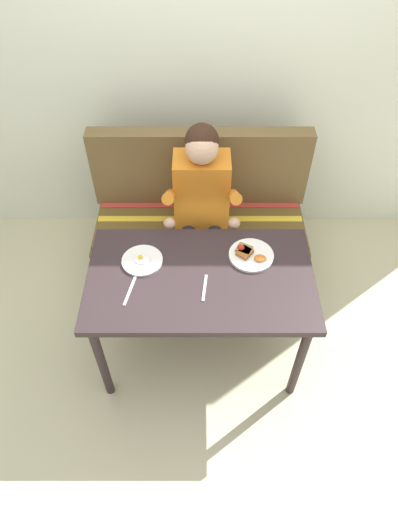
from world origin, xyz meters
The scene contains 9 objects.
ground_plane centered at (0.00, 0.00, 0.00)m, with size 8.00×8.00×0.00m, color beige.
back_wall centered at (0.00, 1.27, 1.30)m, with size 4.40×0.10×2.60m, color silver.
table centered at (0.00, 0.00, 0.65)m, with size 1.20×0.70×0.73m.
couch centered at (0.00, 0.76, 0.33)m, with size 1.44×0.56×1.00m.
person centered at (0.01, 0.59, 0.74)m, with size 0.45×0.61×1.21m.
plate_breakfast centered at (0.27, 0.14, 0.74)m, with size 0.25×0.25×0.05m.
plate_eggs centered at (-0.31, 0.10, 0.74)m, with size 0.22×0.22×0.04m.
fork centered at (0.02, -0.08, 0.73)m, with size 0.01×0.17×0.01m, color silver.
knife centered at (-0.36, -0.09, 0.73)m, with size 0.01×0.20×0.01m, color silver.
Camera 1 is at (-0.01, -1.50, 2.54)m, focal length 31.38 mm.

